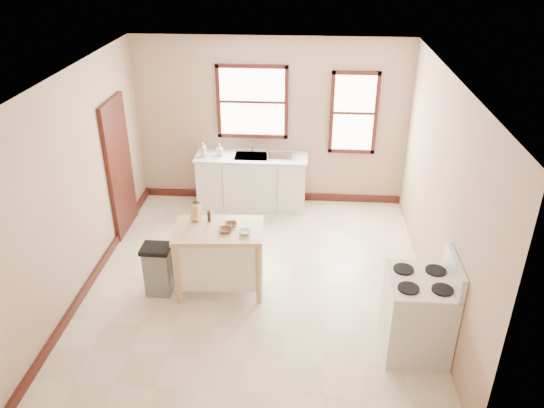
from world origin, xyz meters
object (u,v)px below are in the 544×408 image
Objects in this scene: kitchen_island at (220,259)px; soap_bottle_b at (220,150)px; soap_bottle_a at (204,150)px; bowl_a at (225,230)px; gas_stove at (418,305)px; bowl_b at (231,224)px; bowl_c at (245,232)px; knife_block at (196,213)px; dish_rack at (281,154)px; trash_bin at (158,270)px; pepper_grinder at (209,216)px.

soap_bottle_b is at bearing 94.45° from kitchen_island.
soap_bottle_b is (0.25, 0.04, -0.02)m from soap_bottle_a.
soap_bottle_a reaches higher than bowl_a.
gas_stove reaches higher than bowl_a.
bowl_b is 0.28m from bowl_c.
kitchen_island is 2.54m from gas_stove.
knife_block reaches higher than bowl_a.
dish_rack reaches higher than trash_bin.
trash_bin is at bearing -177.94° from bowl_c.
bowl_b is 0.23× the size of trash_bin.
pepper_grinder is 0.31m from bowl_b.
trash_bin is at bearing -166.14° from bowl_b.
soap_bottle_b reaches higher than bowl_b.
bowl_a is 1.07× the size of bowl_b.
bowl_c is (-0.30, -2.50, -0.04)m from dish_rack.
dish_rack is 0.38× the size of kitchen_island.
soap_bottle_b reaches higher than kitchen_island.
bowl_b reaches higher than trash_bin.
trash_bin is at bearing -141.73° from dish_rack.
soap_bottle_b is at bearing 81.16° from trash_bin.
dish_rack is 0.61× the size of trash_bin.
bowl_a is (0.25, -0.24, -0.05)m from pepper_grinder.
soap_bottle_a is 1.20× the size of knife_block.
pepper_grinder reaches higher than bowl_c.
gas_stove is at bearing -13.63° from trash_bin.
knife_block is (0.29, -2.11, -0.03)m from soap_bottle_a.
kitchen_island is 0.51m from bowl_b.
gas_stove is at bearing -25.19° from bowl_b.
kitchen_island is (0.61, -2.32, -0.58)m from soap_bottle_a.
kitchen_island is 7.45× the size of pepper_grinder.
trash_bin is (-1.13, -0.04, -0.59)m from bowl_c.
bowl_c is (0.49, -0.28, -0.05)m from pepper_grinder.
gas_stove is (2.68, -1.16, -0.41)m from knife_block.
dish_rack is at bearing 117.04° from gas_stove.
soap_bottle_a is 2.36m from bowl_b.
knife_block is 1.33× the size of pepper_grinder.
gas_stove is at bearing -85.31° from dish_rack.
trash_bin is at bearing -129.88° from knife_block.
soap_bottle_b is 0.29× the size of trash_bin.
dish_rack is at bearing 26.50° from soap_bottle_a.
gas_stove is (2.35, -0.95, 0.15)m from kitchen_island.
pepper_grinder reaches higher than bowl_b.
pepper_grinder reaches higher than trash_bin.
soap_bottle_b reaches higher than pepper_grinder.
soap_bottle_b reaches higher than bowl_c.
pepper_grinder reaches higher than dish_rack.
kitchen_island is (0.36, -2.36, -0.57)m from soap_bottle_b.
pepper_grinder is at bearing 155.66° from gas_stove.
soap_bottle_b reaches higher than trash_bin.
dish_rack reaches higher than bowl_c.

